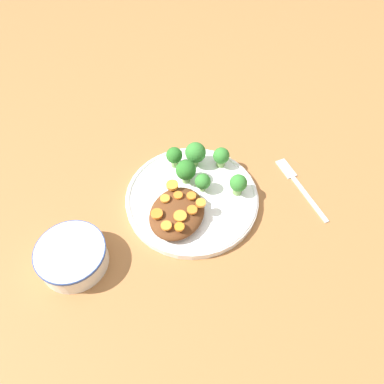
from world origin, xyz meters
TOP-DOWN VIEW (x-y plane):
  - ground_plane at (0.00, 0.00)m, footprint 4.00×4.00m
  - plate at (0.00, 0.00)m, footprint 0.28×0.28m
  - dip_bowl at (0.22, -0.15)m, footprint 0.13×0.13m
  - stew_mound at (0.06, -0.01)m, footprint 0.13×0.11m
  - broccoli_floret_0 at (-0.07, -0.07)m, footprint 0.04×0.04m
  - broccoli_floret_1 at (-0.03, -0.03)m, footprint 0.04×0.04m
  - broccoli_floret_2 at (-0.05, 0.08)m, footprint 0.04×0.04m
  - broccoli_floret_3 at (-0.09, -0.03)m, footprint 0.05×0.05m
  - broccoli_floret_4 at (-0.02, 0.01)m, footprint 0.03×0.03m
  - broccoli_floret_5 at (-0.11, 0.03)m, footprint 0.04×0.04m
  - carrot_slice_0 at (0.09, -0.04)m, footprint 0.02×0.02m
  - carrot_slice_1 at (0.02, 0.01)m, footprint 0.02×0.02m
  - carrot_slice_2 at (0.03, -0.02)m, footprint 0.02×0.02m
  - carrot_slice_3 at (0.05, 0.02)m, footprint 0.02×0.02m
  - carrot_slice_4 at (0.10, 0.01)m, footprint 0.02×0.02m
  - carrot_slice_5 at (0.05, -0.04)m, footprint 0.02×0.02m
  - carrot_slice_6 at (0.11, -0.01)m, footprint 0.02×0.02m
  - carrot_slice_7 at (0.08, 0.01)m, footprint 0.03×0.03m
  - carrot_slice_8 at (0.03, 0.03)m, footprint 0.02×0.02m
  - carrot_slice_9 at (0.01, -0.04)m, footprint 0.02×0.02m
  - fork at (-0.13, 0.20)m, footprint 0.14×0.14m

SIDE VIEW (x-z plane):
  - ground_plane at x=0.00m, z-range 0.00..0.00m
  - fork at x=-0.13m, z-range 0.00..0.01m
  - plate at x=0.00m, z-range 0.00..0.02m
  - dip_bowl at x=0.22m, z-range 0.00..0.05m
  - stew_mound at x=0.06m, z-range 0.02..0.05m
  - broccoli_floret_4 at x=-0.02m, z-range 0.02..0.06m
  - broccoli_floret_5 at x=-0.11m, z-range 0.02..0.07m
  - broccoli_floret_2 at x=-0.05m, z-range 0.02..0.07m
  - broccoli_floret_0 at x=-0.07m, z-range 0.02..0.07m
  - broccoli_floret_1 at x=-0.03m, z-range 0.02..0.08m
  - carrot_slice_2 at x=0.03m, z-range 0.05..0.05m
  - carrot_slice_7 at x=0.08m, z-range 0.05..0.05m
  - carrot_slice_5 at x=0.05m, z-range 0.05..0.05m
  - carrot_slice_1 at x=0.02m, z-range 0.05..0.05m
  - carrot_slice_6 at x=0.11m, z-range 0.05..0.05m
  - carrot_slice_4 at x=0.10m, z-range 0.05..0.05m
  - carrot_slice_3 at x=0.05m, z-range 0.05..0.05m
  - broccoli_floret_3 at x=-0.09m, z-range 0.02..0.08m
  - carrot_slice_0 at x=0.09m, z-range 0.05..0.05m
  - carrot_slice_8 at x=0.03m, z-range 0.05..0.06m
  - carrot_slice_9 at x=0.01m, z-range 0.05..0.06m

